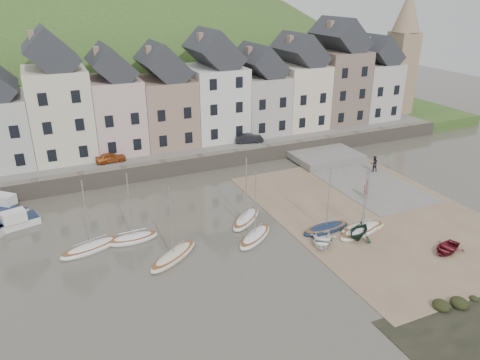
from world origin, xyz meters
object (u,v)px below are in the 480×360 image
person_red (366,188)px  person_dark (374,164)px  sailboat_0 (91,248)px  car_left (111,158)px  car_right (249,138)px  rowboat_green (359,230)px  rowboat_red (446,248)px  rowboat_white (322,240)px

person_red → person_dark: size_ratio=1.03×
sailboat_0 → person_red: sailboat_0 is taller
car_left → car_right: bearing=-92.1°
rowboat_green → rowboat_red: bearing=21.1°
rowboat_white → sailboat_0: bearing=-165.4°
sailboat_0 → person_dark: sailboat_0 is taller
car_right → person_dark: bearing=-124.6°
person_dark → car_right: 15.30m
rowboat_green → person_dark: 15.84m
rowboat_white → rowboat_green: (3.29, -0.48, 0.41)m
rowboat_red → car_right: bearing=170.6°
person_red → person_dark: (5.30, 5.28, -0.03)m
car_left → car_right: size_ratio=0.92×
rowboat_green → person_dark: (10.94, 11.46, 0.23)m
rowboat_green → car_left: (-16.38, 22.63, 1.35)m
rowboat_white → car_right: (3.83, 22.15, 1.78)m
rowboat_green → car_right: size_ratio=0.81×
person_red → car_right: bearing=-90.3°
sailboat_0 → rowboat_red: size_ratio=2.13×
rowboat_white → car_left: 25.79m
sailboat_0 → person_dark: bearing=7.6°
rowboat_red → person_red: size_ratio=1.57×
person_dark → car_right: bearing=-35.1°
person_red → rowboat_green: bearing=30.1°
rowboat_white → car_right: size_ratio=0.93×
rowboat_red → person_dark: size_ratio=1.61×
rowboat_red → sailboat_0: bearing=-133.6°
rowboat_green → car_right: bearing=152.4°
car_right → rowboat_green: bearing=-168.9°
car_left → person_red: bearing=-128.9°
rowboat_red → car_right: (-4.49, 27.28, 1.81)m
sailboat_0 → person_red: bearing=-2.3°
sailboat_0 → car_right: sailboat_0 is taller
car_left → rowboat_red: bearing=-144.0°
rowboat_white → car_right: 22.55m
rowboat_red → car_left: (-21.42, 27.28, 1.79)m
rowboat_red → car_left: size_ratio=0.92×
rowboat_red → person_dark: 17.17m
rowboat_white → rowboat_green: size_ratio=1.16×
rowboat_red → rowboat_white: bearing=-140.4°
rowboat_green → rowboat_red: 6.87m
car_left → car_right: 16.92m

